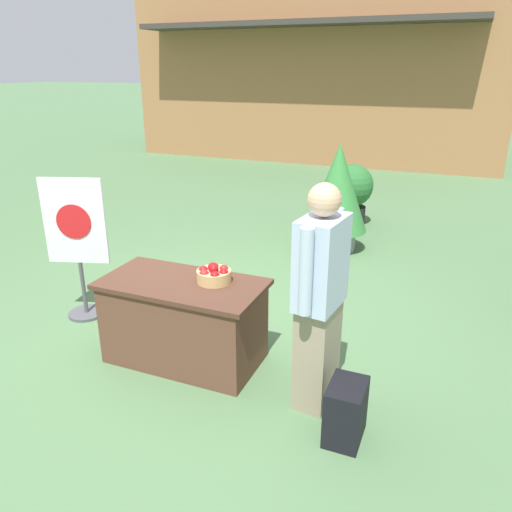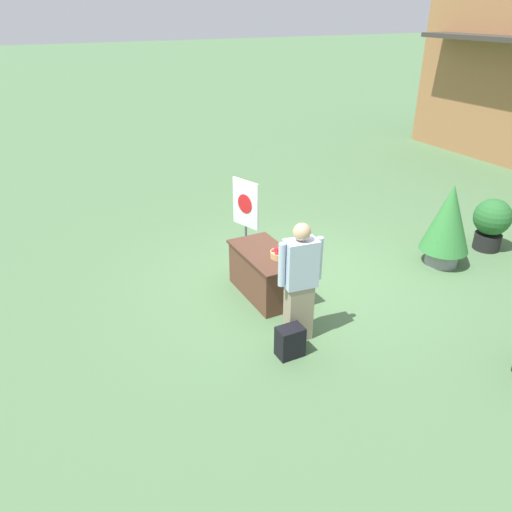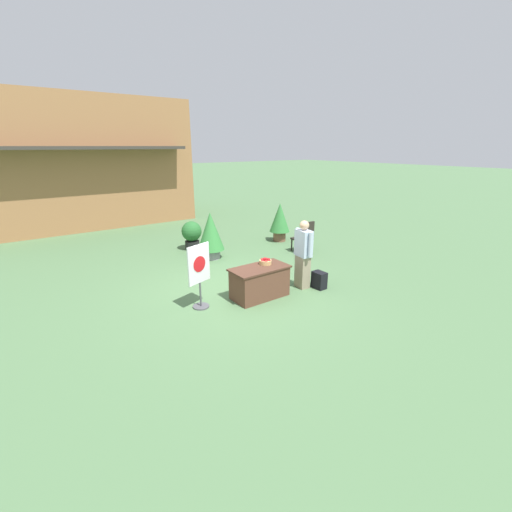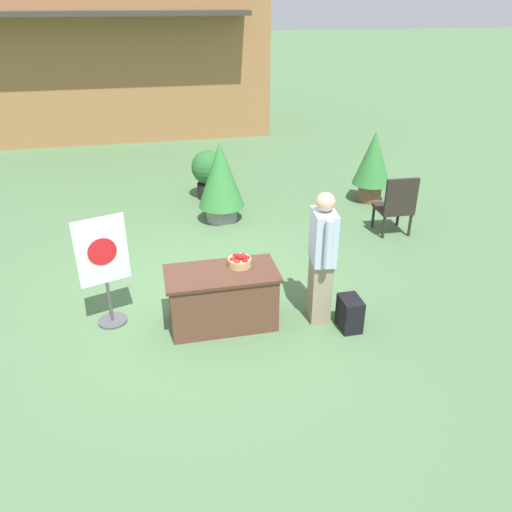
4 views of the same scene
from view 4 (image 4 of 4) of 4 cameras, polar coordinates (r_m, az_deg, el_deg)
ground_plane at (r=6.86m, az=-6.70°, el=-4.80°), size 120.00×120.00×0.00m
storefront_building at (r=16.32m, az=-18.09°, el=22.81°), size 9.53×4.78×5.32m
display_table at (r=6.14m, az=-3.88°, el=-4.79°), size 1.36×0.70×0.73m
apple_basket at (r=6.05m, az=-1.88°, el=-0.56°), size 0.28×0.28×0.16m
person_visitor at (r=6.04m, az=7.54°, el=-0.17°), size 0.31×0.61×1.69m
backpack at (r=6.23m, az=10.66°, el=-6.46°), size 0.24×0.34×0.42m
poster_board at (r=6.20m, az=-16.95°, el=-1.22°), size 0.59×0.36×1.42m
patio_chair at (r=8.74m, az=15.77°, el=5.74°), size 0.58×0.58×1.04m
potted_plant_far_left at (r=10.14m, az=-5.46°, el=9.55°), size 0.67×0.67×0.97m
potted_plant_near_left at (r=8.93m, az=-4.06°, el=8.83°), size 0.83×0.83×1.45m
potted_plant_far_right at (r=10.11m, az=13.22°, el=10.40°), size 0.73×0.73×1.40m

